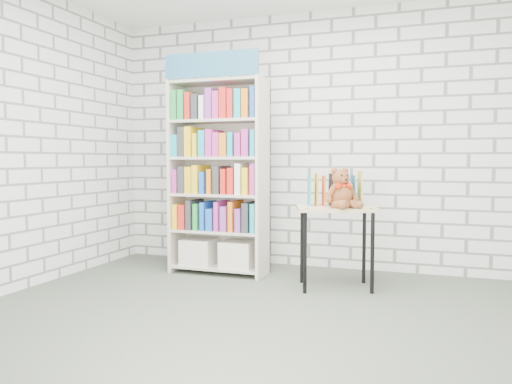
% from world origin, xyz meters
% --- Properties ---
extents(ground, '(4.50, 4.50, 0.00)m').
position_xyz_m(ground, '(0.00, 0.00, 0.00)').
color(ground, '#464E41').
rests_on(ground, ground).
extents(room_shell, '(4.52, 4.02, 2.81)m').
position_xyz_m(room_shell, '(0.00, 0.00, 1.78)').
color(room_shell, silver).
rests_on(room_shell, ground).
extents(bookshelf, '(1.01, 0.39, 2.26)m').
position_xyz_m(bookshelf, '(-0.81, 1.36, 1.03)').
color(bookshelf, beige).
rests_on(bookshelf, ground).
extents(display_table, '(0.82, 0.68, 0.76)m').
position_xyz_m(display_table, '(0.45, 1.14, 0.65)').
color(display_table, tan).
rests_on(display_table, ground).
extents(table_books, '(0.54, 0.36, 0.29)m').
position_xyz_m(table_books, '(0.42, 1.25, 0.91)').
color(table_books, teal).
rests_on(table_books, display_table).
extents(teddy_bear, '(0.35, 0.35, 0.36)m').
position_xyz_m(teddy_bear, '(0.52, 1.05, 0.91)').
color(teddy_bear, brown).
rests_on(teddy_bear, display_table).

